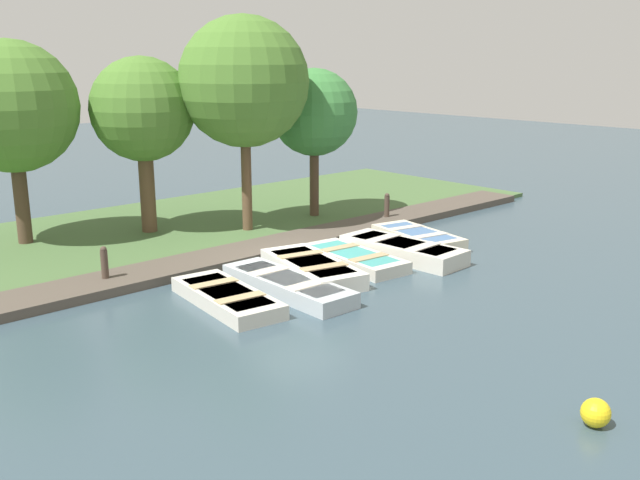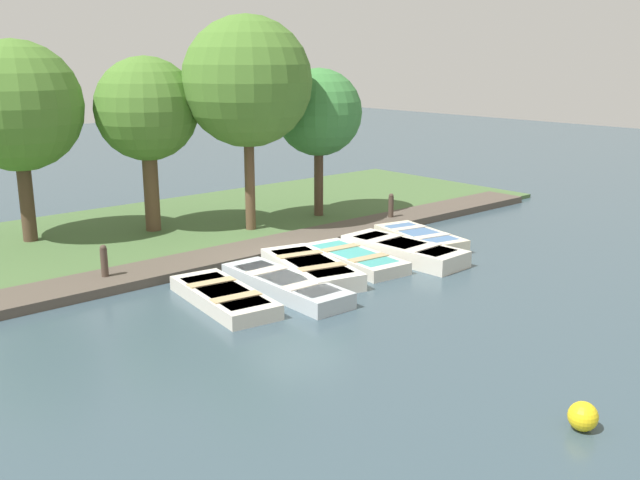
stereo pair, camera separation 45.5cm
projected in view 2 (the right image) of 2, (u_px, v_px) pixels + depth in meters
ground_plane at (293, 264)px, 17.81m from camera, size 80.00×80.00×0.00m
shore_bank at (189, 227)px, 21.45m from camera, size 8.00×24.00×0.13m
dock_walkway at (260, 249)px, 18.79m from camera, size 1.39×21.93×0.21m
rowboat_0 at (224, 296)px, 14.93m from camera, size 3.16×1.51×0.34m
rowboat_1 at (285, 285)px, 15.63m from camera, size 3.58×1.13×0.37m
rowboat_2 at (311, 268)px, 16.74m from camera, size 3.28×1.91×0.42m
rowboat_3 at (354, 258)px, 17.74m from camera, size 3.07×1.45×0.33m
rowboat_4 at (403, 250)px, 18.24m from camera, size 3.40×1.36×0.44m
rowboat_5 at (420, 238)px, 19.54m from camera, size 2.94×1.70×0.39m
mooring_post_near at (104, 265)px, 16.06m from camera, size 0.16×0.16×0.95m
mooring_post_far at (391, 209)px, 21.97m from camera, size 0.16×0.16×0.95m
buoy at (583, 416)px, 9.88m from camera, size 0.42×0.42×0.42m
park_tree_far_left at (17, 107)px, 18.66m from camera, size 3.44×3.44×5.50m
park_tree_left at (147, 110)px, 19.89m from camera, size 2.90×2.90×5.07m
park_tree_center at (247, 82)px, 19.82m from camera, size 3.64×3.64×6.18m
park_tree_right at (319, 113)px, 21.89m from camera, size 2.67×2.67×4.70m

